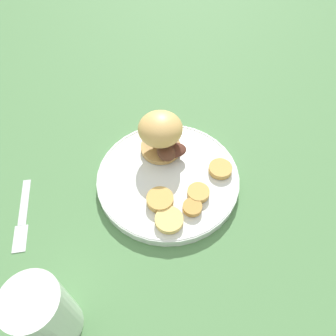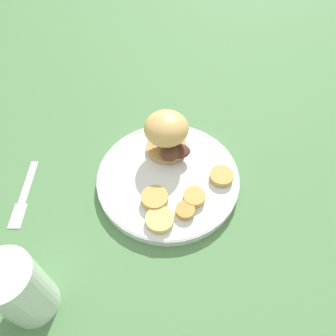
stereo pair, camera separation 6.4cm
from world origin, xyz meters
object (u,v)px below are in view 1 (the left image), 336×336
at_px(sandwich, 162,134).
at_px(drinking_glass, 45,314).
at_px(dinner_plate, 168,178).
at_px(fork, 23,215).

height_order(sandwich, drinking_glass, drinking_glass).
distance_m(sandwich, drinking_glass, 0.38).
xyz_separation_m(dinner_plate, fork, (0.14, -0.25, -0.01)).
bearing_deg(dinner_plate, fork, -60.23).
bearing_deg(fork, dinner_plate, 119.77).
relative_size(fork, drinking_glass, 1.10).
relative_size(dinner_plate, fork, 1.87).
distance_m(dinner_plate, fork, 0.29).
bearing_deg(dinner_plate, drinking_glass, -18.56).
bearing_deg(drinking_glass, dinner_plate, 161.44).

